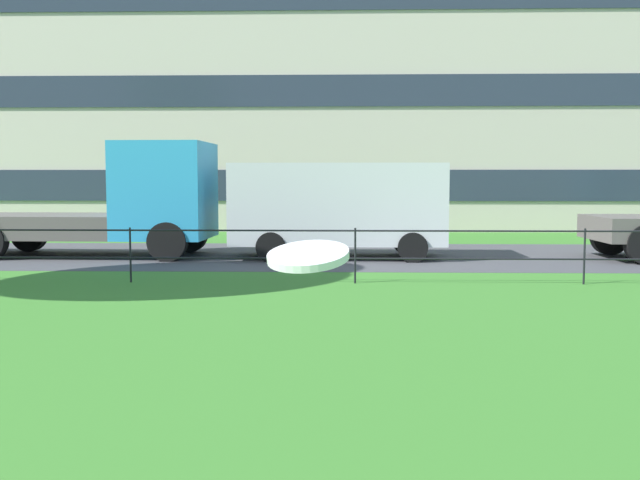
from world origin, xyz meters
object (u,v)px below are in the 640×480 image
object	(u,v)px
frisbee	(308,256)
panel_van_far_right	(338,205)
apartment_building_background	(432,70)
flatbed_truck_right	(106,206)

from	to	relation	value
frisbee	panel_van_far_right	world-z (taller)	panel_van_far_right
apartment_building_background	panel_van_far_right	bearing A→B (deg)	-104.13
flatbed_truck_right	apartment_building_background	size ratio (longest dim) A/B	0.19
frisbee	panel_van_far_right	distance (m)	15.00
flatbed_truck_right	apartment_building_background	distance (m)	19.68
flatbed_truck_right	panel_van_far_right	bearing A→B (deg)	-2.08
frisbee	panel_van_far_right	xyz separation A→B (m)	(0.00, 14.99, -0.35)
flatbed_truck_right	panel_van_far_right	size ratio (longest dim) A/B	1.47
frisbee	apartment_building_background	size ratio (longest dim) A/B	0.01
flatbed_truck_right	apartment_building_background	world-z (taller)	apartment_building_background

